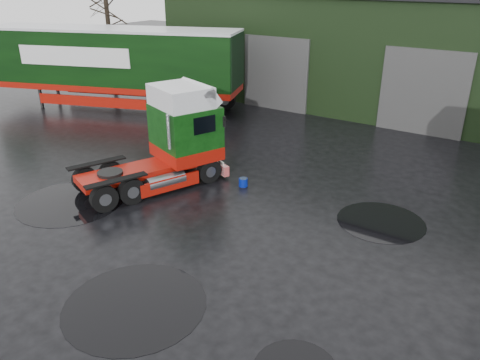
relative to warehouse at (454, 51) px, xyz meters
name	(u,v)px	position (x,y,z in m)	size (l,w,h in m)	color
ground	(212,250)	(-2.00, -20.00, -3.16)	(100.00, 100.00, 0.00)	black
warehouse	(454,51)	(0.00, 0.00, 0.00)	(32.40, 12.40, 6.30)	black
hero_tractor	(145,140)	(-6.50, -17.85, -1.37)	(2.44, 5.76, 3.58)	#0B370C
trailer_left	(113,69)	(-15.58, -11.03, -0.90)	(2.97, 14.51, 4.51)	silver
wash_bucket	(243,182)	(-3.65, -15.90, -3.00)	(0.32, 0.32, 0.30)	#06198C
tree_left	(108,23)	(-19.00, -8.00, 1.09)	(4.40, 4.40, 8.50)	black
tree_back_a	(377,6)	(-8.00, 10.00, 1.59)	(4.40, 4.40, 9.50)	black
puddle_0	(135,305)	(-2.08, -22.94, -3.15)	(3.39, 3.39, 0.01)	black
puddle_1	(381,222)	(1.44, -15.73, -3.15)	(2.74, 2.74, 0.01)	black
puddle_2	(70,202)	(-7.83, -20.30, -3.15)	(3.57, 3.57, 0.01)	black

